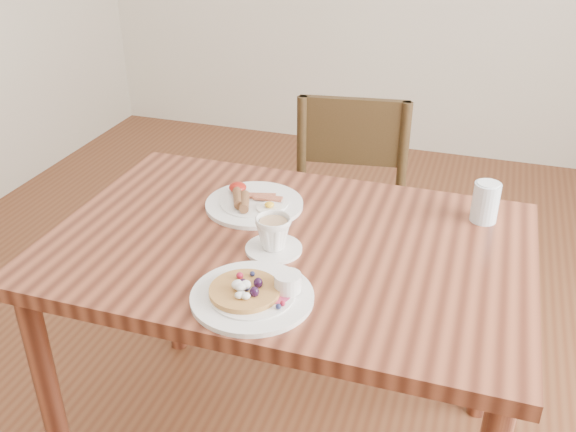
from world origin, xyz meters
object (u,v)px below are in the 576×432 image
Objects in this scene: chair_far at (346,217)px; dining_table at (288,273)px; breakfast_plate at (253,203)px; pancake_plate at (254,293)px; teacup_saucer at (274,236)px; water_glass at (485,202)px.

dining_table is at bearing 80.70° from chair_far.
pancake_plate is at bearing -68.73° from breakfast_plate.
dining_table is 0.24m from breakfast_plate.
breakfast_plate is 0.24m from teacup_saucer.
water_glass reaches higher than breakfast_plate.
breakfast_plate is at bearing 135.99° from dining_table.
dining_table is at bearing -150.52° from water_glass.
teacup_saucer is at bearing 79.18° from chair_far.
teacup_saucer is (-0.03, 0.20, 0.03)m from pancake_plate.
chair_far reaches higher than pancake_plate.
chair_far is at bearing 87.48° from teacup_saucer.
teacup_saucer is at bearing -56.77° from breakfast_plate.
dining_table is 0.55m from water_glass.
dining_table is 0.65m from chair_far.
breakfast_plate is at bearing 123.23° from teacup_saucer.
teacup_saucer is 1.30× the size of water_glass.
chair_far is 0.74m from teacup_saucer.
water_glass is (0.45, -0.37, 0.31)m from chair_far.
chair_far is 3.26× the size of pancake_plate.
water_glass is (0.48, 0.32, 0.01)m from teacup_saucer.
pancake_plate reaches higher than breakfast_plate.
dining_table is 1.36× the size of chair_far.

